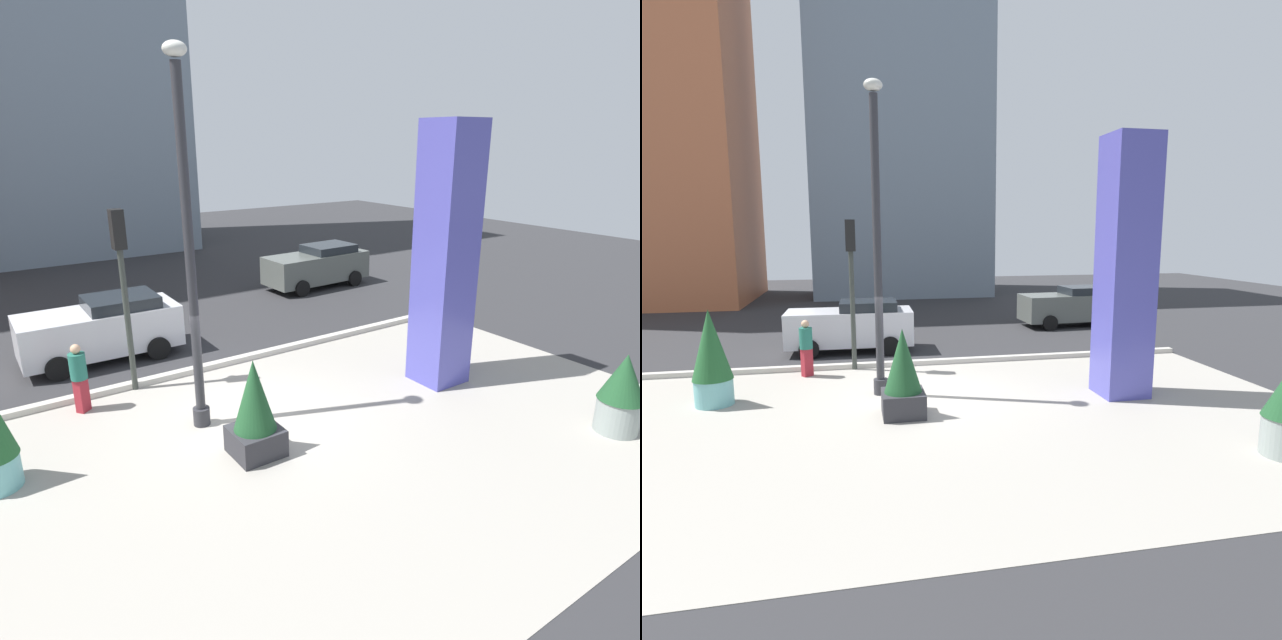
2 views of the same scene
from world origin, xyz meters
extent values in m
plane|color=#2D2D30|center=(0.00, 4.00, 0.00)|extent=(60.00, 60.00, 0.00)
cube|color=#9E998E|center=(0.00, -2.00, 0.00)|extent=(18.00, 10.00, 0.02)
cube|color=#B7B2A8|center=(0.00, 3.12, 0.08)|extent=(18.00, 0.24, 0.16)
cylinder|color=#2D2D33|center=(-0.92, 0.39, 0.20)|extent=(0.36, 0.36, 0.40)
cylinder|color=#2D2D33|center=(-0.92, 0.39, 3.62)|extent=(0.20, 0.20, 7.23)
ellipsoid|color=silver|center=(-0.92, 0.39, 7.41)|extent=(0.44, 0.44, 0.28)
cube|color=#4C4CAD|center=(5.00, -0.83, 3.17)|extent=(1.13, 1.13, 6.34)
cube|color=#2D2D33|center=(-0.51, -1.30, 0.28)|extent=(0.94, 0.94, 0.56)
cylinder|color=#382819|center=(-0.51, -1.30, 0.54)|extent=(0.89, 0.89, 0.04)
cone|color=#1E4C28|center=(-0.51, -1.30, 1.27)|extent=(0.84, 0.84, 1.43)
cylinder|color=gray|center=(6.17, -4.85, 0.37)|extent=(0.88, 0.88, 0.74)
cylinder|color=#382819|center=(6.17, -4.85, 0.72)|extent=(0.81, 0.81, 0.04)
cone|color=#1E4C28|center=(6.17, -4.85, 1.24)|extent=(0.92, 0.92, 1.01)
cylinder|color=#333833|center=(-1.56, 3.00, 1.75)|extent=(0.14, 0.14, 3.51)
cube|color=black|center=(-1.56, 3.00, 3.96)|extent=(0.28, 0.32, 0.90)
sphere|color=yellow|center=(-1.56, 3.17, 3.69)|extent=(0.18, 0.18, 0.18)
cube|color=#565B56|center=(7.73, 8.69, 0.83)|extent=(4.43, 1.95, 1.11)
cube|color=#1E2328|center=(8.39, 8.72, 1.54)|extent=(2.03, 1.63, 0.32)
cylinder|color=black|center=(6.43, 7.76, 0.32)|extent=(0.65, 0.25, 0.64)
cylinder|color=black|center=(6.34, 9.49, 0.32)|extent=(0.65, 0.25, 0.64)
cylinder|color=black|center=(9.13, 7.89, 0.32)|extent=(0.65, 0.25, 0.64)
cylinder|color=black|center=(9.04, 9.63, 0.32)|extent=(0.65, 0.25, 0.64)
cube|color=silver|center=(-1.68, 5.51, 0.85)|extent=(4.22, 1.82, 1.15)
cube|color=#1E2328|center=(-1.05, 5.50, 1.58)|extent=(1.91, 1.57, 0.32)
cylinder|color=black|center=(-2.99, 4.65, 0.32)|extent=(0.64, 0.23, 0.64)
cylinder|color=black|center=(-2.97, 6.41, 0.32)|extent=(0.64, 0.23, 0.64)
cylinder|color=black|center=(-0.39, 4.61, 0.32)|extent=(0.64, 0.23, 0.64)
cylinder|color=black|center=(-0.37, 6.37, 0.32)|extent=(0.64, 0.23, 0.64)
cube|color=maroon|center=(-2.89, 2.50, 0.40)|extent=(0.34, 0.33, 0.80)
cylinder|color=#236656|center=(-2.89, 2.50, 1.11)|extent=(0.50, 0.50, 0.60)
sphere|color=tan|center=(-2.89, 2.50, 1.52)|extent=(0.22, 0.22, 0.22)
camera|label=1|loc=(-4.93, -9.89, 5.93)|focal=31.20mm
camera|label=2|loc=(-1.52, -12.64, 4.09)|focal=29.64mm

